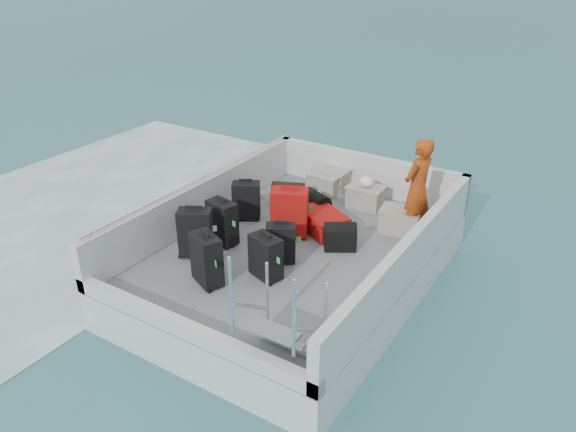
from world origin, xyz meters
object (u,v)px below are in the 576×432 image
at_px(crate_1, 325,184).
at_px(passenger, 417,188).
at_px(suitcase_1, 222,223).
at_px(suitcase_2, 246,201).
at_px(crate_2, 365,198).
at_px(suitcase_0, 196,234).
at_px(crate_0, 332,179).
at_px(crate_3, 400,222).
at_px(suitcase_8, 323,222).
at_px(suitcase_5, 289,213).
at_px(suitcase_6, 266,257).
at_px(suitcase_7, 281,244).
at_px(suitcase_3, 207,260).

xyz_separation_m(crate_1, passenger, (1.91, -0.63, 0.61)).
xyz_separation_m(suitcase_1, crate_1, (0.39, 2.43, -0.17)).
distance_m(suitcase_2, crate_2, 2.04).
height_order(suitcase_0, crate_0, suitcase_0).
bearing_deg(crate_3, crate_1, 158.35).
bearing_deg(crate_1, suitcase_8, -62.30).
distance_m(suitcase_0, crate_3, 3.15).
height_order(suitcase_1, suitcase_5, suitcase_5).
bearing_deg(passenger, suitcase_1, -37.26).
distance_m(crate_0, passenger, 2.16).
bearing_deg(passenger, suitcase_6, -13.95).
bearing_deg(passenger, suitcase_0, -31.22).
height_order(suitcase_5, crate_0, suitcase_5).
bearing_deg(crate_0, crate_1, -95.09).
bearing_deg(suitcase_7, suitcase_6, -114.03).
bearing_deg(crate_0, suitcase_6, -77.87).
distance_m(suitcase_3, suitcase_5, 1.73).
relative_size(suitcase_7, crate_2, 1.02).
relative_size(suitcase_1, suitcase_7, 1.17).
relative_size(suitcase_7, suitcase_8, 0.72).
bearing_deg(suitcase_1, suitcase_6, -9.57).
bearing_deg(passenger, crate_1, -93.66).
distance_m(suitcase_0, suitcase_5, 1.48).
xyz_separation_m(suitcase_3, suitcase_5, (0.20, 1.72, 0.03)).
xyz_separation_m(suitcase_1, crate_0, (0.41, 2.66, -0.16)).
bearing_deg(suitcase_6, suitcase_2, 151.33).
relative_size(suitcase_0, crate_3, 1.26).
bearing_deg(suitcase_3, crate_2, 101.75).
height_order(suitcase_6, crate_1, suitcase_6).
bearing_deg(suitcase_3, suitcase_0, 166.17).
bearing_deg(suitcase_3, crate_1, 116.59).
height_order(suitcase_1, passenger, passenger).
height_order(suitcase_1, suitcase_6, suitcase_1).
distance_m(suitcase_6, passenger, 2.59).
relative_size(suitcase_0, suitcase_7, 1.26).
height_order(suitcase_6, suitcase_8, suitcase_6).
relative_size(crate_0, crate_1, 1.10).
relative_size(suitcase_5, crate_1, 1.36).
height_order(suitcase_0, suitcase_6, suitcase_0).
distance_m(suitcase_6, crate_2, 2.74).
height_order(suitcase_7, suitcase_8, suitcase_7).
height_order(suitcase_0, suitcase_7, suitcase_0).
xyz_separation_m(suitcase_0, suitcase_6, (1.16, 0.07, -0.06)).
relative_size(suitcase_0, suitcase_1, 1.08).
height_order(suitcase_3, passenger, passenger).
relative_size(suitcase_7, crate_1, 1.04).
bearing_deg(suitcase_3, passenger, 81.75).
bearing_deg(crate_3, suitcase_7, -121.60).
bearing_deg(crate_3, suitcase_3, -120.28).
xyz_separation_m(suitcase_0, crate_0, (0.49, 3.16, -0.18)).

